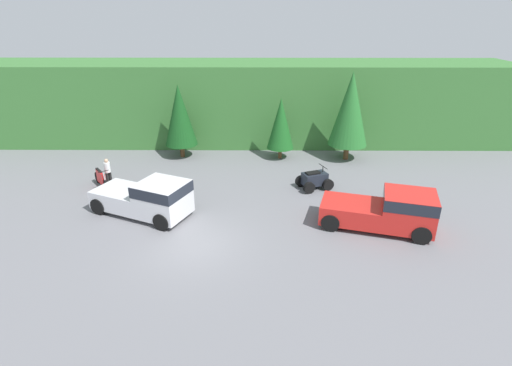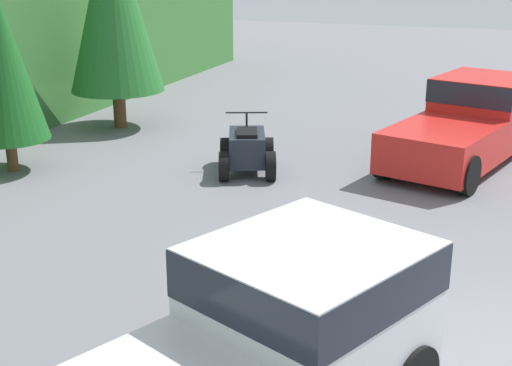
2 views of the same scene
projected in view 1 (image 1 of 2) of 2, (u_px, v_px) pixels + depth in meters
name	position (u px, v px, depth m)	size (l,w,h in m)	color
ground_plane	(195.00, 245.00, 17.58)	(80.00, 80.00, 0.00)	slate
hillside_backdrop	(223.00, 102.00, 31.07)	(44.00, 6.00, 5.95)	#387033
tree_left	(180.00, 115.00, 27.07)	(2.23, 2.23, 5.06)	brown
tree_mid_left	(281.00, 124.00, 27.00)	(1.85, 1.85, 4.19)	brown
tree_mid_right	(350.00, 109.00, 26.41)	(2.62, 2.62, 5.96)	brown
pickup_truck_red	(388.00, 209.00, 18.55)	(5.49, 3.42, 1.92)	red
pickup_truck_second	(149.00, 197.00, 19.77)	(5.42, 3.92, 1.92)	silver
dirt_bike	(101.00, 179.00, 23.23)	(1.42, 1.78, 1.21)	black
quad_atv	(314.00, 180.00, 23.03)	(2.21, 1.85, 1.31)	black
rider_person	(108.00, 171.00, 23.33)	(0.48, 0.48, 1.64)	black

